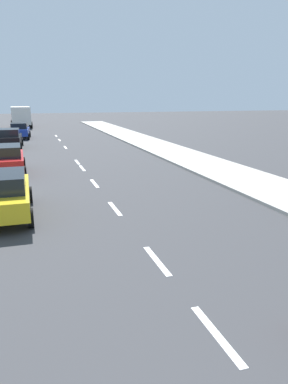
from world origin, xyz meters
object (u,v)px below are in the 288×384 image
(parked_car_yellow, at_px, (1,193))
(parked_car_black, at_px, (10,138))
(parked_car_red, at_px, (5,159))
(parked_car_blue, at_px, (20,130))
(delivery_truck, at_px, (21,116))

(parked_car_yellow, relative_size, parked_car_black, 1.06)
(parked_car_yellow, xyz_separation_m, parked_car_red, (-0.21, 7.75, -0.00))
(parked_car_blue, bearing_deg, parked_car_red, -88.52)
(parked_car_black, height_order, parked_car_blue, same)
(parked_car_yellow, relative_size, parked_car_red, 1.00)
(parked_car_yellow, height_order, parked_car_black, same)
(parked_car_red, distance_m, parked_car_black, 11.06)
(parked_car_red, height_order, parked_car_blue, same)
(parked_car_yellow, distance_m, parked_car_blue, 25.98)
(parked_car_black, height_order, delivery_truck, delivery_truck)
(parked_car_black, bearing_deg, delivery_truck, 89.89)
(parked_car_red, distance_m, delivery_truck, 32.61)
(parked_car_blue, height_order, delivery_truck, delivery_truck)
(parked_car_yellow, distance_m, parked_car_black, 18.81)
(parked_car_blue, bearing_deg, delivery_truck, 93.12)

